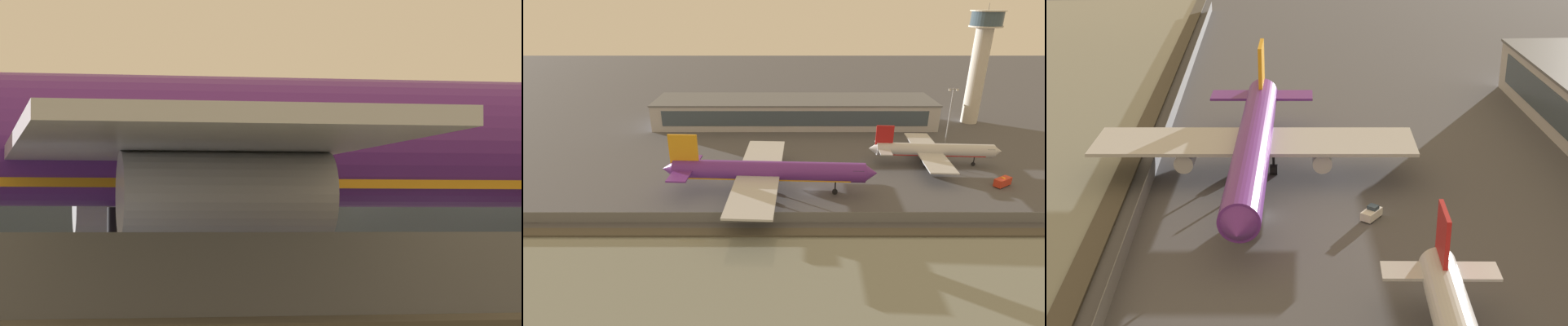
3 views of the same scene
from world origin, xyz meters
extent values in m
plane|color=#4C4C51|center=(0.00, 0.00, 0.00)|extent=(500.00, 500.00, 0.00)
cube|color=#474238|center=(0.00, -20.50, 0.25)|extent=(320.00, 3.00, 0.50)
cube|color=slate|center=(0.00, -16.00, 1.38)|extent=(280.00, 0.08, 2.75)
cylinder|color=slate|center=(-98.00, -16.00, 1.38)|extent=(0.10, 0.10, 2.75)
cylinder|color=slate|center=(0.00, -16.00, 1.38)|extent=(0.10, 0.10, 2.75)
cylinder|color=#602889|center=(-10.84, -0.90, 6.22)|extent=(49.29, 7.64, 5.08)
cone|color=#602889|center=(15.07, -2.26, 6.22)|extent=(3.55, 4.99, 4.83)
cone|color=#602889|center=(-36.75, 0.45, 6.22)|extent=(3.54, 4.74, 4.57)
cube|color=#232D3D|center=(11.71, -2.08, 6.86)|extent=(3.02, 4.46, 1.52)
cube|color=orange|center=(-10.84, -0.90, 4.83)|extent=(41.88, 6.24, 0.91)
cube|color=#B7BABF|center=(-12.68, 10.99, 5.59)|extent=(12.01, 24.09, 0.51)
cube|color=#B7BABF|center=(-13.90, -12.54, 5.59)|extent=(12.01, 24.09, 0.51)
cylinder|color=#B7BABF|center=(-11.30, 9.03, 3.94)|extent=(7.01, 3.15, 2.79)
cylinder|color=#B7BABF|center=(-12.34, -10.74, 3.94)|extent=(7.01, 3.15, 2.79)
cube|color=orange|center=(-32.41, 0.22, 11.30)|extent=(7.39, 0.99, 8.64)
cube|color=#602889|center=(-32.18, 4.54, 6.60)|extent=(5.35, 8.88, 0.41)
cube|color=#602889|center=(-32.63, -4.09, 6.60)|extent=(5.35, 8.88, 0.41)
cylinder|color=black|center=(6.32, -1.80, 2.20)|extent=(0.36, 0.36, 2.97)
cylinder|color=black|center=(6.32, -1.80, 0.71)|extent=(1.45, 0.63, 1.42)
cylinder|color=black|center=(-14.13, 1.94, 2.20)|extent=(0.41, 0.41, 2.97)
cylinder|color=black|center=(-14.13, 1.94, 0.71)|extent=(1.69, 1.23, 1.64)
cylinder|color=black|center=(-14.41, -3.39, 2.20)|extent=(0.41, 0.41, 2.97)
cylinder|color=black|center=(-14.41, -3.39, 0.71)|extent=(1.69, 1.23, 1.64)
cone|color=silver|center=(20.01, 18.97, 4.84)|extent=(2.78, 3.71, 3.55)
cube|color=#B21919|center=(23.15, 18.77, 8.78)|extent=(5.19, 0.80, 6.71)
cube|color=silver|center=(23.35, 21.79, 5.13)|extent=(3.82, 6.27, 0.32)
cube|color=silver|center=(22.96, 15.74, 5.13)|extent=(3.82, 6.27, 0.32)
cube|color=white|center=(1.38, 14.72, 0.75)|extent=(3.50, 3.24, 1.11)
cube|color=#283847|center=(1.07, 14.96, 1.55)|extent=(1.67, 1.70, 0.50)
cylinder|color=black|center=(0.18, 14.80, 0.35)|extent=(0.69, 0.61, 0.70)
cylinder|color=black|center=(1.02, 15.87, 0.35)|extent=(0.69, 0.61, 0.70)
cylinder|color=black|center=(1.74, 13.57, 0.35)|extent=(0.69, 0.61, 0.70)
cylinder|color=black|center=(2.58, 14.64, 0.35)|extent=(0.69, 0.61, 0.70)
camera|label=1|loc=(-23.27, -58.76, 2.92)|focal=105.00mm
camera|label=2|loc=(-6.89, -95.98, 48.34)|focal=28.00mm
camera|label=3|loc=(86.59, 1.75, 44.62)|focal=50.00mm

